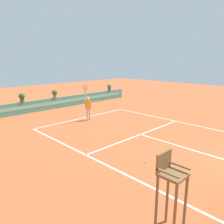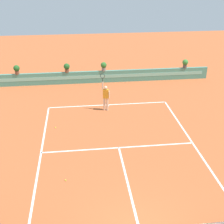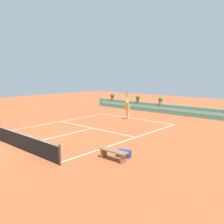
{
  "view_description": "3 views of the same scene",
  "coord_description": "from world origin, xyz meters",
  "views": [
    {
      "loc": [
        -9.8,
        -1.12,
        4.32
      ],
      "look_at": [
        -0.09,
        8.74,
        1.0
      ],
      "focal_mm": 34.63,
      "sensor_mm": 36.0,
      "label": 1
    },
    {
      "loc": [
        -1.94,
        -6.91,
        8.83
      ],
      "look_at": [
        -0.09,
        8.74,
        1.0
      ],
      "focal_mm": 47.66,
      "sensor_mm": 36.0,
      "label": 2
    },
    {
      "loc": [
        13.25,
        -6.35,
        4.21
      ],
      "look_at": [
        -0.09,
        8.74,
        1.0
      ],
      "focal_mm": 38.49,
      "sensor_mm": 36.0,
      "label": 3
    }
  ],
  "objects": [
    {
      "name": "potted_plant_centre",
      "position": [
        0.12,
        16.39,
        1.41
      ],
      "size": [
        0.48,
        0.48,
        0.72
      ],
      "color": "gray",
      "rests_on": "back_wall_barrier"
    },
    {
      "name": "tennis_player",
      "position": [
        -0.24,
        11.08,
        1.05
      ],
      "size": [
        0.61,
        0.29,
        2.58
      ],
      "color": "beige",
      "rests_on": "ground"
    },
    {
      "name": "ground_plane",
      "position": [
        0.0,
        6.0,
        0.0
      ],
      "size": [
        60.0,
        60.0,
        0.0
      ],
      "primitive_type": "plane",
      "color": "#B2562D"
    },
    {
      "name": "back_wall_barrier",
      "position": [
        0.0,
        16.39,
        0.5
      ],
      "size": [
        18.0,
        0.21,
        1.0
      ],
      "color": "#4C8E7A",
      "rests_on": "ground"
    },
    {
      "name": "potted_plant_left",
      "position": [
        -2.87,
        16.39,
        1.41
      ],
      "size": [
        0.48,
        0.48,
        0.72
      ],
      "color": "brown",
      "rests_on": "back_wall_barrier"
    },
    {
      "name": "court_lines",
      "position": [
        0.0,
        6.72,
        0.0
      ],
      "size": [
        8.32,
        11.94,
        0.01
      ],
      "color": "white",
      "rests_on": "ground"
    },
    {
      "name": "tennis_ball_mid_court",
      "position": [
        -2.78,
        3.99,
        0.03
      ],
      "size": [
        0.07,
        0.07,
        0.07
      ],
      "primitive_type": "sphere",
      "color": "#CCE033",
      "rests_on": "ground"
    },
    {
      "name": "potted_plant_far_right",
      "position": [
        7.01,
        16.39,
        1.41
      ],
      "size": [
        0.48,
        0.48,
        0.72
      ],
      "color": "#514C47",
      "rests_on": "back_wall_barrier"
    },
    {
      "name": "tennis_ball_near_baseline",
      "position": [
        -3.5,
        8.98,
        0.03
      ],
      "size": [
        0.07,
        0.07,
        0.07
      ],
      "primitive_type": "sphere",
      "color": "#CCE033",
      "rests_on": "ground"
    },
    {
      "name": "umpire_chair",
      "position": [
        -5.45,
        1.26,
        1.34
      ],
      "size": [
        0.6,
        0.6,
        2.14
      ],
      "color": "brown",
      "rests_on": "ground"
    }
  ]
}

